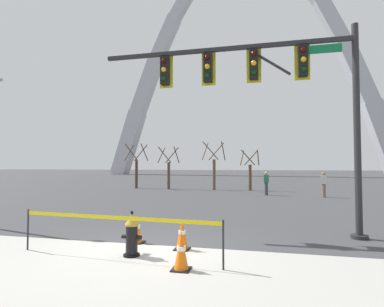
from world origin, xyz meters
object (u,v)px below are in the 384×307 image
object	(u,v)px
traffic_cone_by_hydrant	(182,235)
monument_arch	(244,70)
traffic_cone_curb_edge	(181,251)
pedestrian_walking_left	(324,184)
traffic_cone_mid_sidewalk	(137,229)
pedestrian_standing_center	(266,183)
fire_hydrant	(132,235)
traffic_signal_gantry	(268,85)

from	to	relation	value
traffic_cone_by_hydrant	monument_arch	bearing A→B (deg)	90.90
traffic_cone_curb_edge	pedestrian_walking_left	distance (m)	15.51
traffic_cone_mid_sidewalk	traffic_cone_curb_edge	bearing A→B (deg)	-45.94
traffic_cone_curb_edge	pedestrian_standing_center	world-z (taller)	pedestrian_standing_center
traffic_cone_by_hydrant	traffic_cone_curb_edge	xyz separation A→B (m)	(0.33, -1.34, 0.00)
traffic_cone_by_hydrant	pedestrian_standing_center	distance (m)	13.94
monument_arch	pedestrian_standing_center	bearing A→B (deg)	-85.57
traffic_cone_curb_edge	fire_hydrant	bearing A→B (deg)	154.51
pedestrian_walking_left	traffic_cone_by_hydrant	bearing A→B (deg)	-113.82
traffic_signal_gantry	monument_arch	bearing A→B (deg)	93.23
pedestrian_walking_left	pedestrian_standing_center	xyz separation A→B (m)	(-3.50, 0.58, 0.00)
fire_hydrant	pedestrian_standing_center	xyz separation A→B (m)	(3.27, 14.46, 0.35)
fire_hydrant	traffic_signal_gantry	xyz separation A→B (m)	(3.07, 2.82, 3.94)
fire_hydrant	traffic_cone_curb_edge	xyz separation A→B (m)	(1.29, -0.62, -0.11)
traffic_cone_curb_edge	pedestrian_standing_center	distance (m)	15.21
pedestrian_walking_left	traffic_cone_curb_edge	bearing A→B (deg)	-110.70
pedestrian_walking_left	pedestrian_standing_center	world-z (taller)	same
traffic_cone_by_hydrant	pedestrian_standing_center	bearing A→B (deg)	80.46
traffic_cone_mid_sidewalk	pedestrian_walking_left	size ratio (longest dim) A/B	0.46
fire_hydrant	monument_arch	distance (m)	59.33
traffic_signal_gantry	pedestrian_walking_left	xyz separation A→B (m)	(3.71, 11.06, -3.59)
fire_hydrant	traffic_cone_by_hydrant	bearing A→B (deg)	36.95
monument_arch	pedestrian_walking_left	world-z (taller)	monument_arch
fire_hydrant	pedestrian_standing_center	world-z (taller)	pedestrian_standing_center
traffic_cone_by_hydrant	traffic_signal_gantry	xyz separation A→B (m)	(2.10, 2.10, 4.05)
traffic_signal_gantry	traffic_cone_mid_sidewalk	bearing A→B (deg)	-152.65
fire_hydrant	pedestrian_walking_left	distance (m)	15.45
fire_hydrant	traffic_cone_by_hydrant	xyz separation A→B (m)	(0.96, 0.72, -0.11)
fire_hydrant	traffic_cone_mid_sidewalk	xyz separation A→B (m)	(-0.33, 1.07, -0.11)
traffic_signal_gantry	fire_hydrant	bearing A→B (deg)	-137.35
fire_hydrant	traffic_signal_gantry	bearing A→B (deg)	42.65
traffic_signal_gantry	pedestrian_standing_center	xyz separation A→B (m)	(0.20, 11.64, -3.59)
traffic_signal_gantry	monument_arch	distance (m)	55.42
fire_hydrant	traffic_cone_by_hydrant	world-z (taller)	fire_hydrant
traffic_signal_gantry	monument_arch	size ratio (longest dim) A/B	0.13
traffic_cone_mid_sidewalk	traffic_signal_gantry	xyz separation A→B (m)	(3.40, 1.76, 4.05)
monument_arch	pedestrian_standing_center	size ratio (longest dim) A/B	36.88
pedestrian_standing_center	traffic_cone_curb_edge	bearing A→B (deg)	-97.48
traffic_cone_curb_edge	monument_arch	world-z (taller)	monument_arch
fire_hydrant	pedestrian_walking_left	size ratio (longest dim) A/B	0.62
traffic_cone_mid_sidewalk	pedestrian_standing_center	bearing A→B (deg)	74.93
fire_hydrant	pedestrian_walking_left	bearing A→B (deg)	64.00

